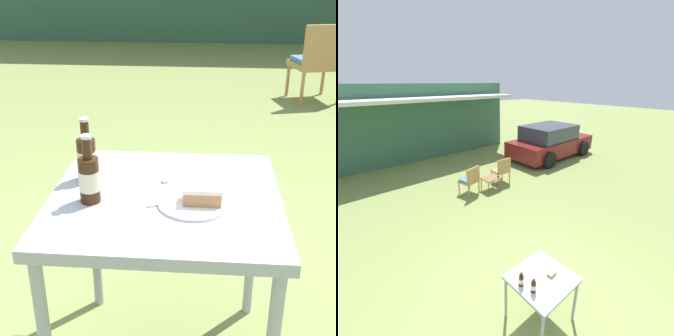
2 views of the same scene
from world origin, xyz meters
TOP-DOWN VIEW (x-y plane):
  - ground_plane at (0.00, 0.00)m, footprint 60.00×60.00m
  - cabin_building at (0.55, 9.70)m, footprint 10.19×5.22m
  - parked_car at (5.85, 4.56)m, footprint 3.88×2.02m
  - wicker_chair_cushioned at (1.32, 3.83)m, footprint 0.58×0.55m
  - wicker_chair_plain at (2.51, 3.81)m, footprint 0.51×0.47m
  - garden_side_table at (1.94, 3.65)m, footprint 0.51×0.43m
  - patio_table at (0.00, 0.00)m, footprint 0.75×0.72m
  - cake_on_plate at (0.11, -0.06)m, footprint 0.22×0.22m
  - cola_bottle_near at (-0.28, 0.10)m, footprint 0.07×0.07m
  - cola_bottle_far at (-0.23, -0.07)m, footprint 0.07×0.07m
  - fork at (0.03, -0.06)m, footprint 0.16×0.08m
  - loose_bottle_cap at (-0.01, 0.09)m, footprint 0.03×0.03m

SIDE VIEW (x-z plane):
  - ground_plane at x=0.00m, z-range 0.00..0.00m
  - garden_side_table at x=1.94m, z-range 0.15..0.53m
  - wicker_chair_cushioned at x=1.32m, z-range 0.04..0.88m
  - wicker_chair_plain at x=2.51m, z-range 0.05..0.89m
  - patio_table at x=0.00m, z-range 0.29..1.02m
  - parked_car at x=5.85m, z-range -0.03..1.36m
  - fork at x=0.03m, z-range 0.74..0.74m
  - loose_bottle_cap at x=-0.01m, z-range 0.74..0.75m
  - cake_on_plate at x=0.11m, z-range 0.73..0.79m
  - cola_bottle_near at x=-0.28m, z-range 0.71..0.93m
  - cola_bottle_far at x=-0.23m, z-range 0.71..0.93m
  - cabin_building at x=0.55m, z-range 0.01..3.05m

